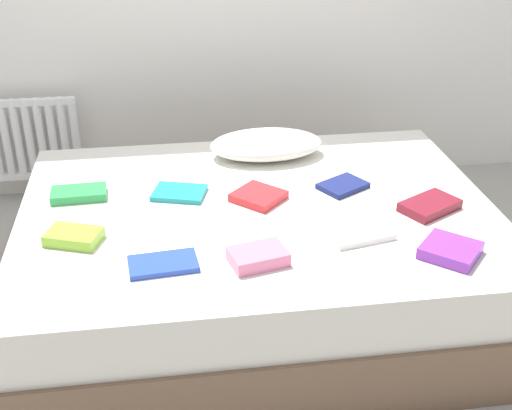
# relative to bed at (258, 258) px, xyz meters

# --- Properties ---
(ground_plane) EXTENTS (8.00, 8.00, 0.00)m
(ground_plane) POSITION_rel_bed_xyz_m (0.00, 0.00, -0.25)
(ground_plane) COLOR #9E998E
(bed) EXTENTS (2.00, 1.50, 0.50)m
(bed) POSITION_rel_bed_xyz_m (0.00, 0.00, 0.00)
(bed) COLOR brown
(bed) RESTS_ON ground
(radiator) EXTENTS (0.61, 0.04, 0.48)m
(radiator) POSITION_rel_bed_xyz_m (-1.14, 1.20, 0.13)
(radiator) COLOR white
(radiator) RESTS_ON ground
(pillow) EXTENTS (0.54, 0.31, 0.12)m
(pillow) POSITION_rel_bed_xyz_m (0.12, 0.51, 0.31)
(pillow) COLOR white
(pillow) RESTS_ON bed
(textbook_white) EXTENTS (0.27, 0.22, 0.03)m
(textbook_white) POSITION_rel_bed_xyz_m (0.35, -0.29, 0.27)
(textbook_white) COLOR white
(textbook_white) RESTS_ON bed
(textbook_lime) EXTENTS (0.23, 0.19, 0.04)m
(textbook_lime) POSITION_rel_bed_xyz_m (-0.73, -0.18, 0.28)
(textbook_lime) COLOR #8CC638
(textbook_lime) RESTS_ON bed
(textbook_red) EXTENTS (0.26, 0.26, 0.03)m
(textbook_red) POSITION_rel_bed_xyz_m (0.01, 0.06, 0.27)
(textbook_red) COLOR red
(textbook_red) RESTS_ON bed
(textbook_teal) EXTENTS (0.26, 0.22, 0.02)m
(textbook_teal) POSITION_rel_bed_xyz_m (-0.32, 0.15, 0.26)
(textbook_teal) COLOR teal
(textbook_teal) RESTS_ON bed
(textbook_navy) EXTENTS (0.24, 0.22, 0.02)m
(textbook_navy) POSITION_rel_bed_xyz_m (0.39, 0.11, 0.27)
(textbook_navy) COLOR navy
(textbook_navy) RESTS_ON bed
(textbook_pink) EXTENTS (0.23, 0.18, 0.05)m
(textbook_pink) POSITION_rel_bed_xyz_m (-0.06, -0.43, 0.28)
(textbook_pink) COLOR pink
(textbook_pink) RESTS_ON bed
(textbook_maroon) EXTENTS (0.28, 0.24, 0.04)m
(textbook_maroon) POSITION_rel_bed_xyz_m (0.70, -0.13, 0.27)
(textbook_maroon) COLOR maroon
(textbook_maroon) RESTS_ON bed
(textbook_blue) EXTENTS (0.26, 0.16, 0.02)m
(textbook_blue) POSITION_rel_bed_xyz_m (-0.40, -0.40, 0.26)
(textbook_blue) COLOR #2847B7
(textbook_blue) RESTS_ON bed
(textbook_green) EXTENTS (0.23, 0.14, 0.04)m
(textbook_green) POSITION_rel_bed_xyz_m (-0.74, 0.19, 0.27)
(textbook_green) COLOR green
(textbook_green) RESTS_ON bed
(textbook_purple) EXTENTS (0.27, 0.27, 0.04)m
(textbook_purple) POSITION_rel_bed_xyz_m (0.64, -0.48, 0.27)
(textbook_purple) COLOR purple
(textbook_purple) RESTS_ON bed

